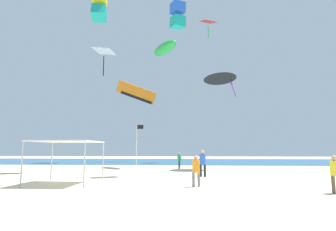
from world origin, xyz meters
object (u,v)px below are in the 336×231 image
at_px(canopy_tent, 67,143).
at_px(person_central, 179,159).
at_px(person_near_tent, 203,161).
at_px(kite_delta_black, 220,76).
at_px(person_rightmost, 196,168).
at_px(kite_box_blue, 178,15).
at_px(kite_diamond_white, 104,52).
at_px(kite_diamond_red, 208,23).
at_px(person_leftmost, 335,171).
at_px(kite_inflatable_green, 165,48).
at_px(kite_parafoil_orange, 136,93).
at_px(kite_box_yellow, 99,5).
at_px(banner_flag, 137,144).

relative_size(canopy_tent, person_central, 2.09).
distance_m(person_near_tent, person_central, 7.68).
height_order(person_central, kite_delta_black, kite_delta_black).
xyz_separation_m(person_near_tent, person_rightmost, (-0.65, -4.98, -0.15)).
relative_size(person_rightmost, kite_box_blue, 0.73).
relative_size(person_near_tent, kite_diamond_white, 0.45).
bearing_deg(person_central, kite_diamond_red, -9.08).
bearing_deg(kite_delta_black, person_leftmost, 85.02).
relative_size(person_leftmost, kite_inflatable_green, 0.36).
distance_m(person_near_tent, kite_parafoil_orange, 25.96).
relative_size(canopy_tent, kite_box_yellow, 1.06).
height_order(person_central, kite_inflatable_green, kite_inflatable_green).
xyz_separation_m(banner_flag, kite_delta_black, (7.69, 3.29, 6.79)).
height_order(person_central, kite_parafoil_orange, kite_parafoil_orange).
xyz_separation_m(canopy_tent, kite_parafoil_orange, (-1.08, 26.68, 8.60)).
height_order(canopy_tent, kite_diamond_red, kite_diamond_red).
xyz_separation_m(banner_flag, kite_box_yellow, (-3.94, 0.41, 13.19)).
xyz_separation_m(kite_parafoil_orange, kite_box_yellow, (-0.37, -17.83, 4.73)).
height_order(person_central, person_rightmost, person_central).
bearing_deg(person_central, kite_parafoil_orange, 33.74).
relative_size(person_leftmost, banner_flag, 0.41).
relative_size(banner_flag, kite_box_blue, 1.84).
relative_size(kite_box_blue, kite_parafoil_orange, 0.33).
relative_size(person_central, kite_parafoil_orange, 0.24).
xyz_separation_m(kite_inflatable_green, kite_delta_black, (5.81, -3.17, -4.32)).
distance_m(kite_inflatable_green, kite_delta_black, 7.91).
bearing_deg(kite_box_blue, kite_box_yellow, 130.38).
bearing_deg(banner_flag, person_leftmost, -45.06).
bearing_deg(kite_inflatable_green, canopy_tent, 128.59).
height_order(canopy_tent, kite_box_blue, kite_box_blue).
bearing_deg(kite_parafoil_orange, person_rightmost, -77.34).
xyz_separation_m(kite_box_yellow, kite_diamond_white, (-4.08, 14.62, 0.84)).
bearing_deg(person_leftmost, kite_diamond_white, -72.80).
bearing_deg(kite_parafoil_orange, kite_box_blue, -75.01).
relative_size(person_near_tent, kite_box_yellow, 0.59).
height_order(canopy_tent, kite_box_yellow, kite_box_yellow).
height_order(kite_parafoil_orange, kite_delta_black, kite_parafoil_orange).
height_order(person_rightmost, kite_diamond_red, kite_diamond_red).
bearing_deg(kite_inflatable_green, kite_box_blue, 156.10).
height_order(person_near_tent, person_central, person_near_tent).
distance_m(person_near_tent, kite_inflatable_green, 16.67).
height_order(person_rightmost, banner_flag, banner_flag).
height_order(canopy_tent, kite_inflatable_green, kite_inflatable_green).
relative_size(kite_parafoil_orange, kite_diamond_white, 1.59).
height_order(banner_flag, kite_box_blue, kite_box_blue).
distance_m(banner_flag, kite_diamond_red, 27.38).
bearing_deg(kite_delta_black, kite_box_yellow, -3.35).
bearing_deg(kite_diamond_white, person_rightmost, -146.14).
xyz_separation_m(kite_inflatable_green, kite_diamond_white, (-9.89, 8.57, 2.92)).
height_order(person_leftmost, kite_inflatable_green, kite_inflatable_green).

